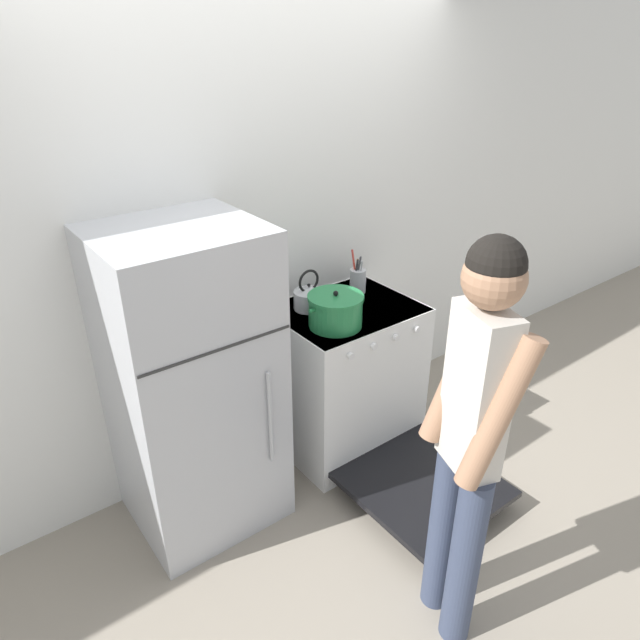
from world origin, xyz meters
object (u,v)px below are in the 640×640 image
at_px(utensil_jar, 358,280).
at_px(person, 470,434).
at_px(refrigerator, 193,385).
at_px(stove_range, 349,380).
at_px(tea_kettle, 309,297).
at_px(dutch_oven_pot, 335,311).

distance_m(utensil_jar, person, 1.48).
distance_m(refrigerator, stove_range, 1.01).
relative_size(utensil_jar, person, 0.15).
height_order(tea_kettle, utensil_jar, utensil_jar).
bearing_deg(person, utensil_jar, -5.54).
bearing_deg(refrigerator, utensil_jar, 6.87).
distance_m(refrigerator, person, 1.34).
bearing_deg(stove_range, utensil_jar, 41.08).
relative_size(refrigerator, stove_range, 1.15).
height_order(stove_range, person, person).
height_order(utensil_jar, person, person).
bearing_deg(dutch_oven_pot, utensil_jar, 34.63).
bearing_deg(tea_kettle, refrigerator, -170.51).
xyz_separation_m(stove_range, dutch_oven_pot, (-0.18, -0.09, 0.55)).
height_order(stove_range, utensil_jar, utensil_jar).
bearing_deg(tea_kettle, stove_range, -45.21).
bearing_deg(tea_kettle, person, -100.69).
bearing_deg(person, refrigerator, 42.91).
relative_size(dutch_oven_pot, person, 0.19).
xyz_separation_m(refrigerator, utensil_jar, (1.15, 0.14, 0.20)).
bearing_deg(dutch_oven_pot, tea_kettle, 86.88).
height_order(stove_range, tea_kettle, tea_kettle).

